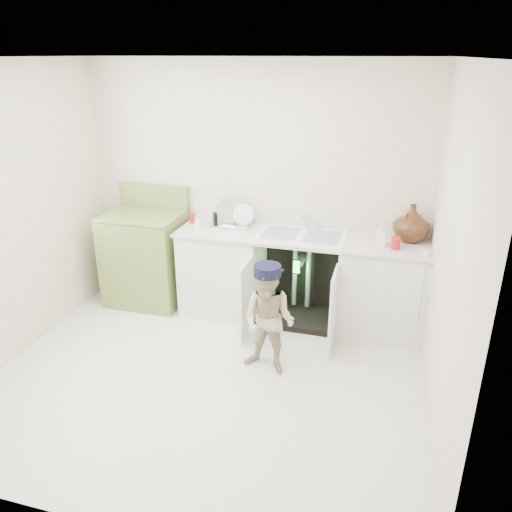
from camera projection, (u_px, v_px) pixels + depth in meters
The scene contains 5 objects.
ground at pixel (206, 377), 4.19m from camera, with size 3.50×3.50×0.00m, color silver.
room_shell at pixel (200, 237), 3.72m from camera, with size 6.00×5.50×1.26m.
counter_run at pixel (304, 275), 4.95m from camera, with size 2.44×1.02×1.25m.
avocado_stove at pixel (146, 257), 5.34m from camera, with size 0.79×0.65×1.23m.
repair_worker at pixel (269, 320), 4.11m from camera, with size 0.52×0.84×0.96m.
Camera 1 is at (1.35, -3.26, 2.52)m, focal length 35.00 mm.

